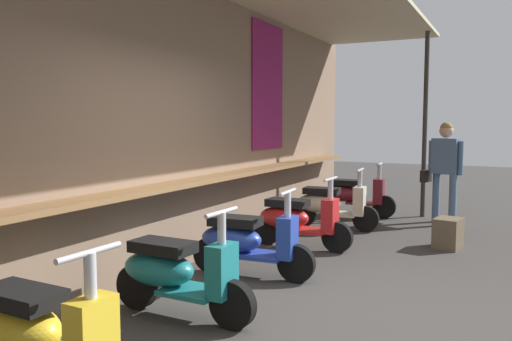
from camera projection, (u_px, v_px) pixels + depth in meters
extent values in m
plane|color=#383533|center=(319.00, 311.00, 4.57)|extent=(35.03, 35.03, 0.00)
cube|color=#7F6651|center=(135.00, 115.00, 5.31)|extent=(12.51, 0.25, 3.50)
cube|color=brown|center=(160.00, 188.00, 5.24)|extent=(11.26, 0.36, 0.05)
cube|color=#841E56|center=(268.00, 87.00, 7.81)|extent=(1.06, 0.02, 1.89)
cylinder|color=#332D28|center=(425.00, 124.00, 9.07)|extent=(0.08, 0.08, 3.29)
ellipsoid|color=gold|center=(17.00, 326.00, 3.21)|extent=(0.40, 0.71, 0.30)
cube|color=black|center=(21.00, 297.00, 3.17)|extent=(0.32, 0.56, 0.10)
cube|color=gold|center=(92.00, 336.00, 2.90)|extent=(0.29, 0.17, 0.44)
cylinder|color=#B7B7BC|center=(91.00, 314.00, 2.89)|extent=(0.07, 0.07, 0.70)
cylinder|color=#B7B7BC|center=(90.00, 252.00, 2.85)|extent=(0.46, 0.05, 0.04)
ellipsoid|color=#197075|center=(159.00, 268.00, 4.50)|extent=(0.40, 0.71, 0.30)
cube|color=black|center=(163.00, 247.00, 4.46)|extent=(0.31, 0.56, 0.10)
cube|color=#197075|center=(192.00, 291.00, 4.35)|extent=(0.39, 0.51, 0.04)
cube|color=#197075|center=(222.00, 271.00, 4.19)|extent=(0.28, 0.17, 0.44)
cylinder|color=#B7B7BC|center=(222.00, 255.00, 4.18)|extent=(0.07, 0.07, 0.70)
cylinder|color=#B7B7BC|center=(222.00, 212.00, 4.14)|extent=(0.46, 0.05, 0.04)
cylinder|color=black|center=(233.00, 305.00, 4.17)|extent=(0.11, 0.40, 0.40)
cylinder|color=black|center=(137.00, 286.00, 4.63)|extent=(0.11, 0.40, 0.40)
ellipsoid|color=#233D9E|center=(231.00, 239.00, 5.65)|extent=(0.43, 0.73, 0.30)
cube|color=black|center=(235.00, 221.00, 5.62)|extent=(0.34, 0.57, 0.10)
cube|color=#233D9E|center=(261.00, 255.00, 5.53)|extent=(0.42, 0.53, 0.04)
cube|color=#233D9E|center=(287.00, 237.00, 5.40)|extent=(0.29, 0.18, 0.44)
cylinder|color=#B7B7BC|center=(287.00, 225.00, 5.39)|extent=(0.07, 0.07, 0.70)
cylinder|color=#B7B7BC|center=(288.00, 192.00, 5.36)|extent=(0.46, 0.07, 0.04)
cylinder|color=black|center=(296.00, 264.00, 5.39)|extent=(0.13, 0.41, 0.40)
cylinder|color=black|center=(211.00, 254.00, 5.76)|extent=(0.13, 0.41, 0.40)
ellipsoid|color=red|center=(284.00, 217.00, 6.95)|extent=(0.39, 0.70, 0.30)
cube|color=black|center=(288.00, 203.00, 6.91)|extent=(0.30, 0.55, 0.10)
cube|color=red|center=(308.00, 231.00, 6.81)|extent=(0.38, 0.50, 0.04)
cube|color=red|center=(330.00, 216.00, 6.65)|extent=(0.28, 0.16, 0.44)
cylinder|color=#B7B7BC|center=(330.00, 206.00, 6.64)|extent=(0.07, 0.07, 0.70)
cylinder|color=#B7B7BC|center=(331.00, 179.00, 6.61)|extent=(0.46, 0.04, 0.04)
cylinder|color=black|center=(337.00, 237.00, 6.63)|extent=(0.10, 0.40, 0.40)
cylinder|color=black|center=(267.00, 230.00, 7.09)|extent=(0.10, 0.40, 0.40)
ellipsoid|color=beige|center=(319.00, 203.00, 8.18)|extent=(0.43, 0.73, 0.30)
cube|color=black|center=(322.00, 191.00, 8.14)|extent=(0.34, 0.57, 0.10)
cube|color=beige|center=(340.00, 214.00, 8.06)|extent=(0.42, 0.53, 0.04)
cube|color=beige|center=(360.00, 201.00, 7.93)|extent=(0.29, 0.18, 0.44)
cylinder|color=#B7B7BC|center=(360.00, 193.00, 7.92)|extent=(0.07, 0.07, 0.70)
cylinder|color=#B7B7BC|center=(360.00, 170.00, 7.89)|extent=(0.46, 0.07, 0.04)
cylinder|color=black|center=(366.00, 219.00, 7.92)|extent=(0.13, 0.41, 0.40)
cylinder|color=black|center=(303.00, 214.00, 8.29)|extent=(0.13, 0.41, 0.40)
ellipsoid|color=maroon|center=(343.00, 193.00, 9.33)|extent=(0.41, 0.72, 0.30)
cube|color=black|center=(345.00, 182.00, 9.29)|extent=(0.32, 0.56, 0.10)
cube|color=maroon|center=(362.00, 203.00, 9.20)|extent=(0.40, 0.52, 0.04)
cube|color=maroon|center=(379.00, 191.00, 9.06)|extent=(0.29, 0.17, 0.44)
cylinder|color=#B7B7BC|center=(379.00, 184.00, 9.05)|extent=(0.07, 0.07, 0.70)
cylinder|color=#B7B7BC|center=(379.00, 164.00, 9.02)|extent=(0.46, 0.06, 0.04)
cylinder|color=black|center=(384.00, 207.00, 9.04)|extent=(0.12, 0.40, 0.40)
cylinder|color=black|center=(329.00, 203.00, 9.45)|extent=(0.12, 0.40, 0.40)
cylinder|color=slate|center=(453.00, 200.00, 8.42)|extent=(0.12, 0.12, 0.83)
cylinder|color=slate|center=(436.00, 198.00, 8.68)|extent=(0.12, 0.12, 0.83)
cube|color=slate|center=(446.00, 156.00, 8.48)|extent=(0.30, 0.45, 0.59)
sphere|color=tan|center=(446.00, 131.00, 8.45)|extent=(0.22, 0.22, 0.22)
sphere|color=olive|center=(446.00, 128.00, 8.44)|extent=(0.21, 0.21, 0.21)
cylinder|color=slate|center=(461.00, 158.00, 8.32)|extent=(0.08, 0.08, 0.55)
cylinder|color=slate|center=(431.00, 157.00, 8.65)|extent=(0.08, 0.08, 0.55)
cube|color=black|center=(426.00, 176.00, 8.71)|extent=(0.28, 0.16, 0.20)
cube|color=brown|center=(448.00, 233.00, 6.87)|extent=(0.44, 0.38, 0.41)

